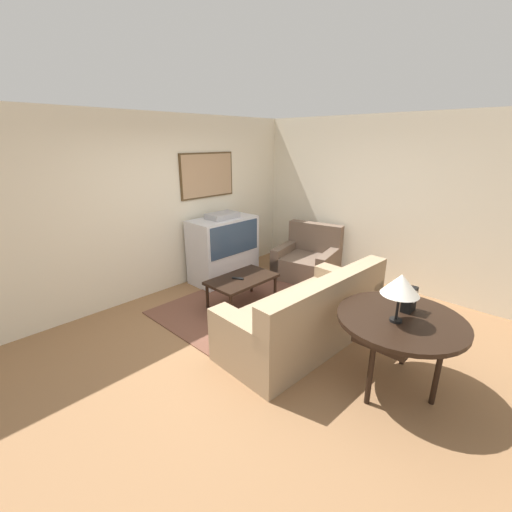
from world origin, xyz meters
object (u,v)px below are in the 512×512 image
at_px(coffee_table, 242,281).
at_px(console_table, 401,324).
at_px(table_lamp, 401,285).
at_px(mantel_clock, 409,299).
at_px(couch, 306,318).
at_px(tv, 223,249).
at_px(armchair, 308,261).

xyz_separation_m(coffee_table, console_table, (-0.15, -2.30, 0.28)).
distance_m(table_lamp, mantel_clock, 0.37).
distance_m(couch, table_lamp, 1.33).
bearing_deg(console_table, couch, 88.42).
bearing_deg(table_lamp, tv, 76.66).
bearing_deg(couch, armchair, -142.24).
xyz_separation_m(couch, mantel_clock, (0.15, -1.06, 0.55)).
xyz_separation_m(console_table, mantel_clock, (0.18, 0.01, 0.18)).
height_order(coffee_table, console_table, console_table).
bearing_deg(console_table, armchair, 52.34).
bearing_deg(mantel_clock, coffee_table, 90.60).
distance_m(tv, mantel_clock, 3.32).
distance_m(couch, console_table, 1.14).
distance_m(coffee_table, console_table, 2.32).
bearing_deg(table_lamp, coffee_table, 83.51).
distance_m(coffee_table, mantel_clock, 2.33).
relative_size(armchair, table_lamp, 2.50).
bearing_deg(mantel_clock, tv, 81.46).
xyz_separation_m(couch, coffee_table, (0.12, 1.22, 0.08)).
height_order(console_table, table_lamp, table_lamp).
bearing_deg(armchair, couch, -67.19).
relative_size(tv, mantel_clock, 4.94).
height_order(tv, mantel_clock, tv).
bearing_deg(tv, couch, -106.16).
height_order(table_lamp, mantel_clock, table_lamp).
bearing_deg(coffee_table, table_lamp, -96.49).
height_order(tv, couch, tv).
relative_size(table_lamp, mantel_clock, 1.94).
height_order(couch, coffee_table, couch).
height_order(tv, armchair, tv).
distance_m(armchair, mantel_clock, 2.85).
xyz_separation_m(console_table, table_lamp, (-0.11, 0.02, 0.42)).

